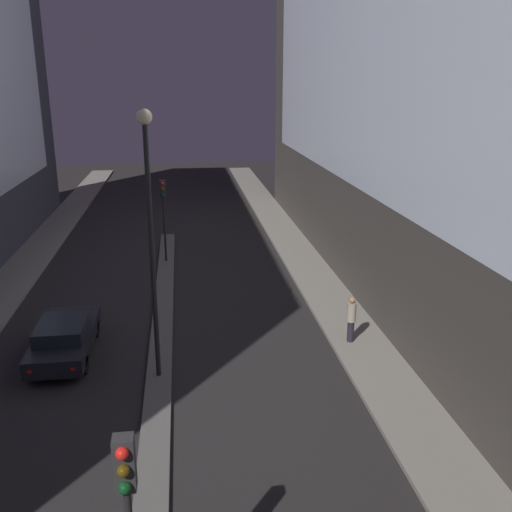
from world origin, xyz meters
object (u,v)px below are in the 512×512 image
pedestrian_on_right_sidewalk (351,318)px  street_lamp (150,214)px  traffic_light_near (128,505)px  car_left_lane (65,337)px  traffic_light_mid (163,202)px

pedestrian_on_right_sidewalk → street_lamp: bearing=-167.0°
street_lamp → pedestrian_on_right_sidewalk: (7.10, 1.64, -4.59)m
traffic_light_near → car_left_lane: size_ratio=0.93×
traffic_light_near → car_left_lane: (-3.39, 12.06, -2.66)m
street_lamp → traffic_light_mid: bearing=90.0°
traffic_light_near → traffic_light_mid: size_ratio=1.00×
traffic_light_near → car_left_lane: 12.80m
traffic_light_near → traffic_light_mid: same height
traffic_light_near → pedestrian_on_right_sidewalk: bearing=58.6°
street_lamp → car_left_lane: bearing=148.5°
traffic_light_mid → car_left_lane: size_ratio=0.93×
traffic_light_mid → street_lamp: 12.89m
street_lamp → car_left_lane: size_ratio=1.81×
street_lamp → pedestrian_on_right_sidewalk: street_lamp is taller
street_lamp → traffic_light_near: bearing=-90.0°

